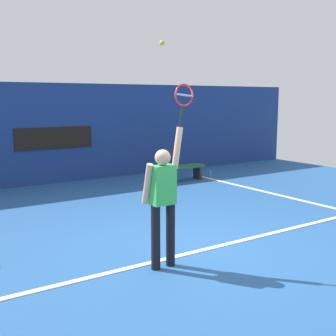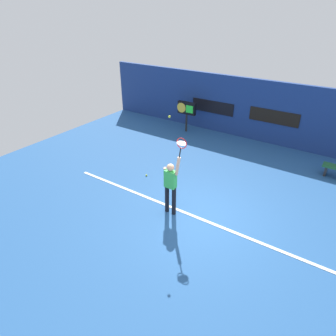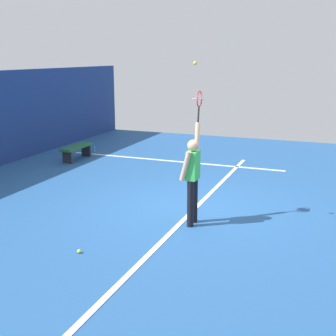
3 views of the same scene
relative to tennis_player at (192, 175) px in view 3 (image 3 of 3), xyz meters
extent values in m
plane|color=#23518C|center=(0.90, 0.30, -1.01)|extent=(18.00, 18.00, 0.00)
cube|color=white|center=(0.90, 0.22, -1.01)|extent=(10.00, 0.10, 0.01)
cube|color=white|center=(4.94, 2.30, -1.01)|extent=(0.10, 7.00, 0.01)
cylinder|color=black|center=(-0.12, 0.00, -0.55)|extent=(0.13, 0.13, 0.92)
cylinder|color=black|center=(0.13, 0.00, -0.55)|extent=(0.13, 0.13, 0.92)
cube|color=green|center=(0.00, 0.00, 0.18)|extent=(0.34, 0.20, 0.55)
sphere|color=#D8A884|center=(0.00, 0.00, 0.57)|extent=(0.22, 0.22, 0.22)
cylinder|color=#D8A884|center=(0.24, 0.00, 0.69)|extent=(0.18, 0.09, 0.59)
cylinder|color=#D8A884|center=(-0.20, 0.08, 0.21)|extent=(0.09, 0.23, 0.58)
cylinder|color=black|center=(0.31, 0.00, 1.12)|extent=(0.08, 0.03, 0.30)
torus|color=red|center=(0.35, 0.00, 1.41)|extent=(0.36, 0.02, 0.36)
cylinder|color=silver|center=(0.35, 0.00, 1.41)|extent=(0.26, 0.27, 0.04)
sphere|color=#CCE033|center=(-0.03, -0.03, 2.09)|extent=(0.07, 0.07, 0.07)
cube|color=#1E592D|center=(4.09, 5.21, -0.60)|extent=(1.40, 0.36, 0.08)
cube|color=#262628|center=(3.54, 5.21, -0.83)|extent=(0.08, 0.32, 0.37)
cube|color=#262628|center=(4.64, 5.21, -0.83)|extent=(0.08, 0.32, 0.37)
cylinder|color=#338CD8|center=(5.13, 5.21, -0.89)|extent=(0.07, 0.07, 0.24)
sphere|color=#CCE033|center=(-1.98, 1.34, -0.98)|extent=(0.07, 0.07, 0.07)
camera|label=1|loc=(-3.25, -4.97, 1.37)|focal=46.82mm
camera|label=2|loc=(4.13, -6.23, 4.66)|focal=32.00mm
camera|label=3|loc=(-7.98, -2.61, 2.22)|focal=48.31mm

